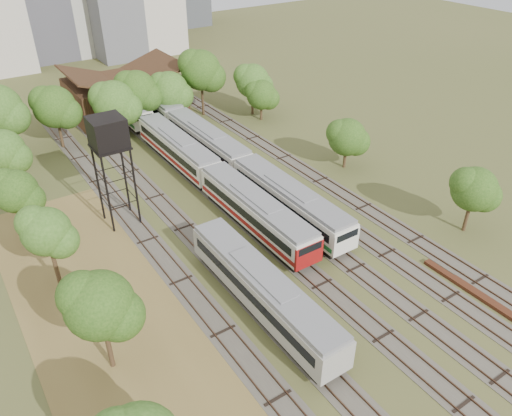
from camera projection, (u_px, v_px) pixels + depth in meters
ground at (434, 352)px, 37.00m from camera, size 240.00×240.00×0.00m
dry_grass_patch at (166, 390)px, 34.16m from camera, size 14.00×60.00×0.04m
tracks at (245, 206)px, 54.26m from camera, size 24.60×80.00×0.19m
railcar_red_set at (213, 177)px, 55.79m from camera, size 3.03×34.58×3.75m
railcar_green_set at (207, 142)px, 63.57m from camera, size 3.06×52.08×3.78m
railcar_rear at (123, 105)px, 75.00m from camera, size 2.93×16.08×3.62m
old_grey_coach at (263, 290)px, 39.79m from camera, size 3.00×18.00×3.71m
water_tower at (108, 136)px, 46.83m from camera, size 3.29×3.29×11.38m
rail_pile_near at (471, 291)px, 42.53m from camera, size 0.65×9.68×0.32m
rail_pile_far at (499, 307)px, 40.87m from camera, size 0.56×9.03×0.29m
maintenance_shed at (126, 95)px, 75.77m from camera, size 16.45×11.55×7.58m
tree_band_left at (59, 255)px, 38.06m from camera, size 6.92×62.60×8.24m
tree_band_far at (131, 93)px, 68.01m from camera, size 39.80×9.61×9.88m
tree_band_right at (346, 134)px, 60.33m from camera, size 5.15×39.97×6.99m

